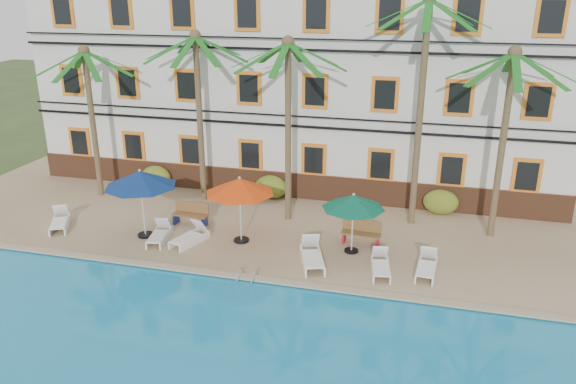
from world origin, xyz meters
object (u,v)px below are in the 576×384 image
(palm_b, at_px, (198,93))
(lounger_f, at_px, (427,266))
(lounger_a, at_px, (60,221))
(pool_ladder, at_px, (248,280))
(lounger_e, at_px, (381,265))
(bench_right, at_px, (361,232))
(umbrella_blue, at_px, (140,179))
(palm_a, at_px, (90,100))
(palm_c, at_px, (288,104))
(lounger_b, at_px, (159,234))
(lounger_c, at_px, (190,236))
(palm_d, at_px, (422,83))
(bench_left, at_px, (191,213))
(lounger_d, at_px, (312,256))
(palm_e, at_px, (506,117))
(umbrella_red, at_px, (240,186))
(umbrella_green, at_px, (353,202))

(palm_b, xyz_separation_m, lounger_f, (10.14, -4.67, -4.65))
(lounger_a, relative_size, pool_ladder, 2.48)
(lounger_e, bearing_deg, bench_right, 114.20)
(umbrella_blue, height_order, lounger_a, umbrella_blue)
(palm_a, xyz_separation_m, palm_c, (9.29, -0.59, 0.37))
(lounger_b, xyz_separation_m, lounger_f, (10.08, -0.10, 0.01))
(lounger_a, height_order, lounger_f, lounger_a)
(palm_c, distance_m, lounger_f, 8.19)
(lounger_c, xyz_separation_m, lounger_f, (8.85, -0.20, 0.00))
(palm_d, bearing_deg, lounger_e, -99.85)
(bench_left, bearing_deg, bench_right, -0.81)
(palm_d, relative_size, bench_left, 5.97)
(palm_d, distance_m, umbrella_blue, 11.37)
(palm_d, distance_m, lounger_a, 15.47)
(lounger_a, xyz_separation_m, lounger_d, (10.63, -0.51, 0.03))
(umbrella_blue, distance_m, pool_ladder, 6.01)
(lounger_a, xyz_separation_m, pool_ladder, (8.78, -2.20, -0.27))
(palm_c, height_order, palm_e, palm_c)
(palm_b, height_order, lounger_f, palm_b)
(palm_e, height_order, pool_ladder, palm_e)
(palm_b, xyz_separation_m, bench_left, (0.60, -2.79, -4.45))
(palm_a, xyz_separation_m, lounger_a, (0.52, -3.85, -4.25))
(umbrella_red, bearing_deg, lounger_c, -161.30)
(palm_b, xyz_separation_m, bench_right, (7.66, -2.89, -4.45))
(palm_a, bearing_deg, lounger_c, -31.60)
(lounger_a, height_order, lounger_e, lounger_a)
(lounger_c, bearing_deg, umbrella_red, 18.70)
(lounger_a, bearing_deg, lounger_d, -2.77)
(palm_b, height_order, palm_c, palm_b)
(palm_a, distance_m, lounger_b, 7.68)
(lounger_f, height_order, pool_ladder, lounger_f)
(palm_d, bearing_deg, palm_c, -170.33)
(lounger_a, bearing_deg, umbrella_blue, 1.86)
(lounger_a, height_order, lounger_d, lounger_d)
(lounger_d, distance_m, lounger_e, 2.42)
(umbrella_red, distance_m, lounger_a, 7.87)
(palm_e, xyz_separation_m, lounger_e, (-3.91, -4.17, -4.52))
(umbrella_blue, bearing_deg, lounger_e, -4.03)
(umbrella_blue, bearing_deg, bench_left, 50.70)
(umbrella_red, xyz_separation_m, lounger_e, (5.46, -1.16, -2.00))
(lounger_c, distance_m, pool_ladder, 3.76)
(umbrella_blue, height_order, bench_left, umbrella_blue)
(umbrella_green, distance_m, lounger_e, 2.48)
(lounger_c, relative_size, lounger_d, 0.86)
(palm_b, relative_size, bench_right, 4.94)
(lounger_b, bearing_deg, lounger_a, 178.59)
(lounger_f, bearing_deg, lounger_b, 179.46)
(umbrella_green, bearing_deg, lounger_a, -176.19)
(bench_left, bearing_deg, umbrella_red, -22.41)
(lounger_a, distance_m, bench_right, 12.20)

